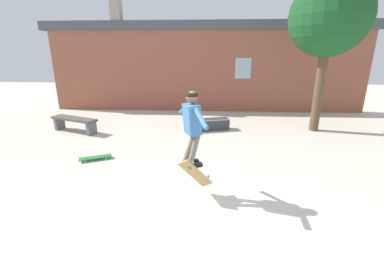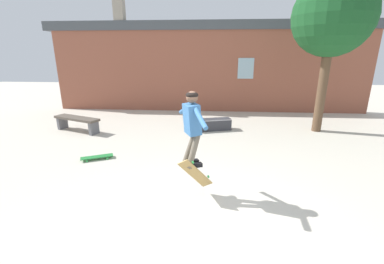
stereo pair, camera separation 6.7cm
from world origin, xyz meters
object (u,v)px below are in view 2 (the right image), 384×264
park_bench (77,121)px  skateboard_resting (97,157)px  tree_right (333,17)px  skate_ledge (211,125)px  skater (192,123)px  skateboard_flipping (196,174)px

park_bench → skateboard_resting: park_bench is taller
tree_right → skate_ledge: 5.11m
skate_ledge → park_bench: bearing=170.8°
skateboard_resting → skater: bearing=123.6°
tree_right → skater: 6.56m
skater → skateboard_flipping: 0.96m
park_bench → skateboard_flipping: 5.95m
park_bench → skate_ledge: (4.65, 0.52, -0.17)m
skate_ledge → skateboard_resting: (-2.92, -2.88, -0.13)m
tree_right → park_bench: tree_right is taller
park_bench → skateboard_resting: size_ratio=2.26×
park_bench → skater: (4.32, -3.92, 1.08)m
skater → skateboard_resting: size_ratio=1.72×
tree_right → skater: size_ratio=3.59×
tree_right → park_bench: 9.04m
skate_ledge → skater: (-0.33, -4.44, 1.25)m
skate_ledge → skateboard_resting: 4.10m
skateboard_flipping → skater: bearing=96.6°
tree_right → skateboard_flipping: tree_right is taller
park_bench → skate_ledge: bearing=28.2°
skate_ledge → skateboard_resting: bearing=-150.9°
tree_right → skate_ledge: tree_right is taller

